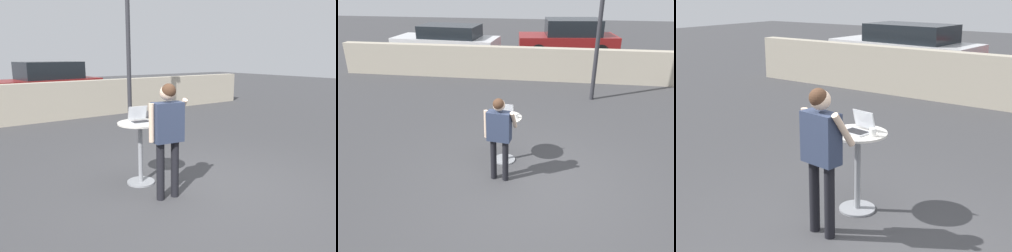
% 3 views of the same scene
% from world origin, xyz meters
% --- Properties ---
extents(ground_plane, '(50.00, 50.00, 0.00)m').
position_xyz_m(ground_plane, '(0.00, 0.00, 0.00)').
color(ground_plane, '#3D3D3F').
extents(pavement_kerb, '(15.07, 0.35, 1.15)m').
position_xyz_m(pavement_kerb, '(0.00, 6.63, 0.57)').
color(pavement_kerb, '#B2A893').
rests_on(pavement_kerb, ground_plane).
extents(cafe_table, '(0.67, 0.67, 0.95)m').
position_xyz_m(cafe_table, '(-0.57, 0.86, 0.63)').
color(cafe_table, gray).
rests_on(cafe_table, ground_plane).
extents(laptop, '(0.33, 0.31, 0.23)m').
position_xyz_m(laptop, '(-0.56, 0.87, 1.01)').
color(laptop, '#B7BABF').
rests_on(laptop, cafe_table).
extents(coffee_mug, '(0.11, 0.08, 0.09)m').
position_xyz_m(coffee_mug, '(-0.35, 0.82, 1.00)').
color(coffee_mug, white).
rests_on(coffee_mug, cafe_table).
extents(standing_person, '(0.57, 0.32, 1.58)m').
position_xyz_m(standing_person, '(-0.56, 0.17, 0.99)').
color(standing_person, black).
rests_on(standing_person, ground_plane).
extents(parked_car_near_street, '(4.59, 2.38, 1.67)m').
position_xyz_m(parked_car_near_street, '(0.91, 10.68, 0.85)').
color(parked_car_near_street, maroon).
rests_on(parked_car_near_street, ground_plane).
extents(parked_car_further_down, '(4.61, 2.10, 1.52)m').
position_xyz_m(parked_car_further_down, '(-4.34, 9.06, 0.79)').
color(parked_car_further_down, silver).
rests_on(parked_car_further_down, ground_plane).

